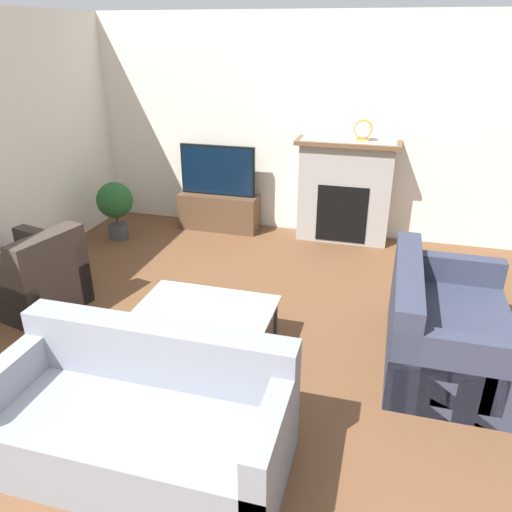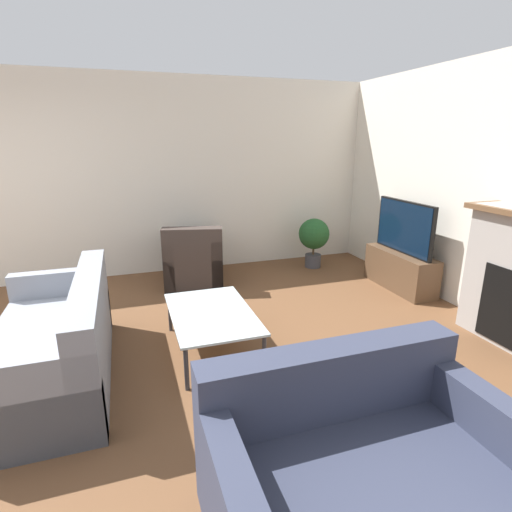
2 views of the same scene
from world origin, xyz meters
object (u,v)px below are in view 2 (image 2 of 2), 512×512
tv (404,227)px  coffee_table (211,315)px  armchair_by_window (195,261)px  couch_sectional (57,346)px  potted_plant (314,237)px  couch_loveseat (359,475)px

tv → coffee_table: tv is taller
armchair_by_window → coffee_table: size_ratio=0.91×
couch_sectional → coffee_table: size_ratio=1.60×
couch_sectional → coffee_table: couch_sectional is taller
coffee_table → potted_plant: size_ratio=1.53×
couch_loveseat → potted_plant: (-3.88, 1.67, 0.18)m
couch_sectional → couch_loveseat: size_ratio=1.24×
tv → potted_plant: (-1.16, -0.67, -0.34)m
couch_loveseat → tv: bearing=49.4°
couch_sectional → armchair_by_window: bearing=143.0°
couch_sectional → armchair_by_window: size_ratio=1.76×
couch_sectional → potted_plant: bearing=122.0°
armchair_by_window → potted_plant: (-0.12, 1.81, 0.17)m
tv → couch_loveseat: size_ratio=0.68×
armchair_by_window → couch_loveseat: bearing=105.3°
tv → coffee_table: size_ratio=0.88×
couch_sectional → armchair_by_window: (-1.91, 1.44, 0.01)m
coffee_table → potted_plant: potted_plant is taller
couch_loveseat → coffee_table: couch_loveseat is taller
couch_sectional → coffee_table: 1.27m
tv → couch_sectional: (0.87, -3.91, -0.52)m
couch_sectional → potted_plant: size_ratio=2.45×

